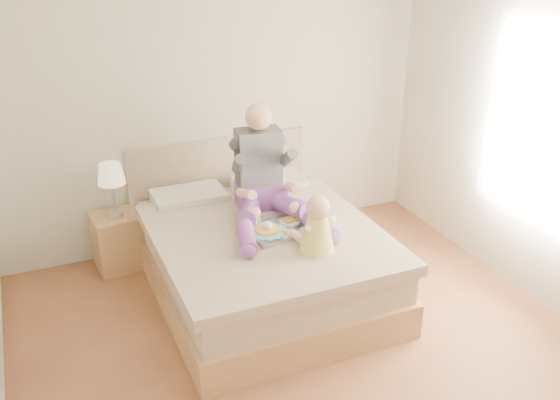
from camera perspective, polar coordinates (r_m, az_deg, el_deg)
name	(u,v)px	position (r m, az deg, el deg)	size (l,w,h in m)	color
room	(333,159)	(3.78, 4.85, 3.78)	(4.02, 4.22, 2.71)	brown
bed	(258,253)	(5.14, -2.01, -4.87)	(1.70, 2.18, 1.00)	#9B7248
nightstand	(119,241)	(5.65, -14.51, -3.63)	(0.44, 0.40, 0.50)	#9B7248
lamp	(111,177)	(5.36, -15.18, 2.06)	(0.24, 0.24, 0.48)	#ABADB2
adult	(265,182)	(5.06, -1.39, 1.69)	(0.76, 1.12, 0.91)	#713B94
tray	(279,227)	(4.84, -0.08, -2.49)	(0.54, 0.44, 0.15)	#ABADB2
baby	(316,228)	(4.52, 3.35, -2.58)	(0.28, 0.39, 0.43)	#E5DC48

